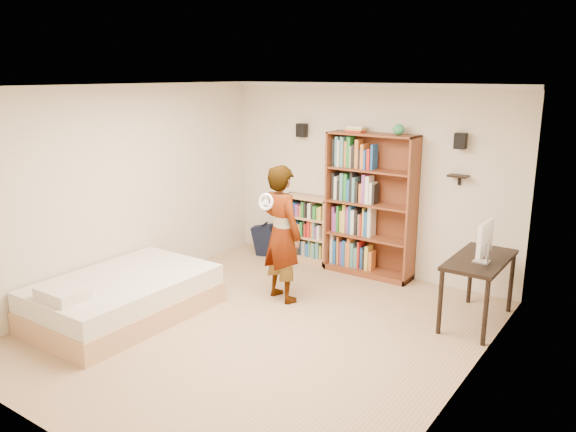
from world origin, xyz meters
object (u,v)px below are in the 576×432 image
at_px(tall_bookshelf, 370,206).
at_px(person, 282,234).
at_px(low_bookshelf, 307,229).
at_px(daybed, 123,292).
at_px(computer_desk, 477,290).

relative_size(tall_bookshelf, person, 1.16).
distance_m(tall_bookshelf, low_bookshelf, 1.20).
bearing_deg(low_bookshelf, person, -68.40).
bearing_deg(person, daybed, 67.56).
bearing_deg(computer_desk, person, -162.52).
distance_m(computer_desk, daybed, 4.15).
relative_size(computer_desk, daybed, 0.55).
xyz_separation_m(computer_desk, daybed, (-3.49, -2.24, -0.08)).
relative_size(computer_desk, person, 0.66).
height_order(tall_bookshelf, computer_desk, tall_bookshelf).
relative_size(tall_bookshelf, low_bookshelf, 2.02).
height_order(tall_bookshelf, daybed, tall_bookshelf).
bearing_deg(person, computer_desk, -146.22).
height_order(low_bookshelf, computer_desk, low_bookshelf).
xyz_separation_m(tall_bookshelf, daybed, (-1.72, -2.98, -0.71)).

